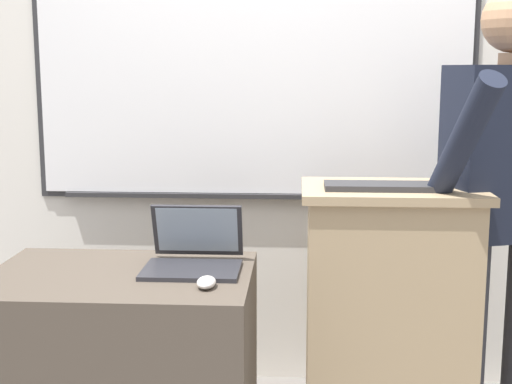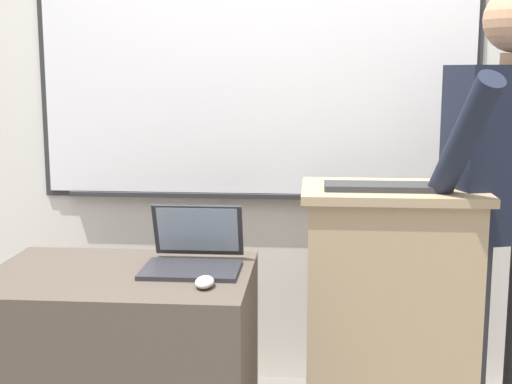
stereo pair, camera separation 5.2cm
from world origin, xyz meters
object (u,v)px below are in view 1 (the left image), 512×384
wireless_keyboard (385,186)px  person_presenter (504,194)px  lectern_podium (387,322)px  laptop (194,252)px  computer_mouse_by_laptop (206,282)px  side_desk (123,372)px

wireless_keyboard → person_presenter: bearing=13.0°
lectern_podium → person_presenter: (0.39, 0.04, 0.46)m
wireless_keyboard → lectern_podium: bearing=61.0°
lectern_podium → laptop: size_ratio=3.01×
person_presenter → computer_mouse_by_laptop: person_presenter is taller
side_desk → computer_mouse_by_laptop: computer_mouse_by_laptop is taller
person_presenter → laptop: (-1.08, -0.12, -0.19)m
person_presenter → laptop: person_presenter is taller
laptop → wireless_keyboard: (0.65, 0.02, 0.23)m
lectern_podium → computer_mouse_by_laptop: (-0.61, -0.31, 0.23)m
person_presenter → side_desk: bearing=171.9°
side_desk → laptop: bearing=21.0°
computer_mouse_by_laptop → wireless_keyboard: bearing=23.6°
lectern_podium → computer_mouse_by_laptop: lectern_podium is taller
side_desk → computer_mouse_by_laptop: 0.51m
side_desk → person_presenter: (1.32, 0.21, 0.60)m
side_desk → laptop: 0.48m
computer_mouse_by_laptop → person_presenter: bearing=19.3°
laptop → computer_mouse_by_laptop: 0.25m
lectern_podium → laptop: bearing=-174.1°
laptop → computer_mouse_by_laptop: size_ratio=3.27×
lectern_podium → side_desk: bearing=-170.0°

